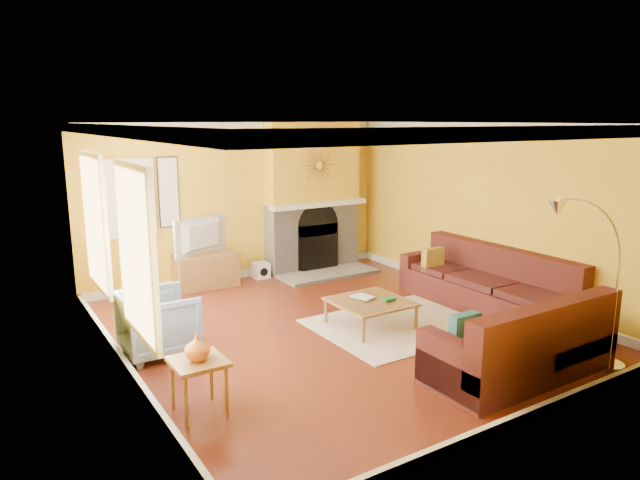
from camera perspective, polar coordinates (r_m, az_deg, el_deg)
floor at (r=7.76m, az=1.55°, el=-8.84°), size 5.50×6.00×0.02m
ceiling at (r=7.26m, az=1.67°, el=11.67°), size 5.50×6.00×0.02m
wall_back at (r=10.00m, az=-8.03°, el=3.83°), size 5.50×0.02×2.70m
wall_front at (r=5.23m, az=20.28°, el=-4.32°), size 5.50×0.02×2.70m
wall_left at (r=6.32m, az=-19.70°, el=-1.53°), size 0.02×6.00×2.70m
wall_right at (r=9.19m, az=16.09°, el=2.76°), size 0.02×6.00×2.70m
baseboard at (r=7.74m, az=1.55°, el=-8.36°), size 5.50×6.00×0.12m
crown_molding at (r=7.26m, az=1.67°, el=11.11°), size 5.50×6.00×0.12m
window_left_near at (r=7.55m, az=-21.67°, el=1.60°), size 0.06×1.22×1.72m
window_left_far at (r=5.73m, az=-18.08°, el=-1.24°), size 0.06×1.22×1.72m
window_back at (r=9.32m, az=-18.67°, el=3.96°), size 0.82×0.06×1.22m
wall_art at (r=9.49m, az=-14.89°, el=4.63°), size 0.34×0.04×1.14m
fireplace at (r=10.44m, az=-0.77°, el=4.29°), size 1.80×0.40×2.70m
mantel at (r=10.25m, az=-0.07°, el=3.58°), size 1.92×0.22×0.08m
hearth at (r=10.25m, az=0.86°, el=-3.40°), size 1.80×0.70×0.06m
sunburst at (r=10.18m, az=-0.10°, el=7.49°), size 0.70×0.04×0.70m
rug at (r=7.98m, az=8.47°, el=-8.25°), size 2.40×1.80×0.02m
sectional_sofa at (r=7.74m, az=13.32°, el=-5.64°), size 2.94×3.59×0.90m
coffee_table at (r=7.76m, az=5.05°, el=-7.33°), size 0.96×0.96×0.38m
media_console at (r=9.68m, az=-11.32°, el=-3.01°), size 1.03×0.46×0.57m
tv at (r=9.55m, az=-11.47°, el=0.39°), size 1.04×0.49×0.61m
subwoofer at (r=10.13m, az=-5.97°, el=-3.03°), size 0.27×0.27×0.27m
armchair at (r=7.11m, az=-15.82°, el=-7.94°), size 0.84×0.82×0.77m
side_table at (r=5.69m, az=-12.00°, el=-14.13°), size 0.49×0.49×0.54m
vase at (r=5.53m, az=-12.18°, el=-10.44°), size 0.24×0.24×0.25m
book at (r=7.68m, az=3.78°, el=-5.90°), size 0.29×0.34×0.03m
arc_lamp at (r=6.60m, az=25.23°, el=-4.62°), size 1.28×0.36×1.99m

